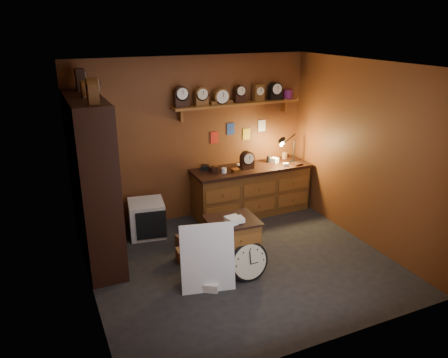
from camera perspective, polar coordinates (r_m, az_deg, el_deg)
floor at (r=6.24m, az=2.26°, el=-10.91°), size 4.00×4.00×0.00m
room_shell at (r=5.67m, az=2.42°, el=4.83°), size 4.02×3.62×2.71m
shelving_unit at (r=6.11m, az=-17.07°, el=0.50°), size 0.47×1.60×2.58m
workbench at (r=7.59m, az=3.57°, el=-1.13°), size 2.07×0.66×1.36m
low_cabinet at (r=5.88m, az=1.10°, el=-8.35°), size 0.69×0.59×0.84m
big_round_clock at (r=5.77m, az=3.26°, el=-10.69°), size 0.53×0.17×0.53m
white_panel at (r=5.72m, az=-2.09°, el=-14.07°), size 0.70×0.33×0.89m
mini_fridge at (r=6.98m, az=-10.04°, el=-5.09°), size 0.61×0.63×0.56m
floor_box_a at (r=6.69m, az=-5.07°, el=-7.93°), size 0.28×0.25×0.15m
floor_box_b at (r=5.68m, az=-1.59°, el=-13.67°), size 0.27×0.28×0.11m
floor_box_c at (r=6.27m, az=-5.06°, el=-9.83°), size 0.26×0.22×0.18m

